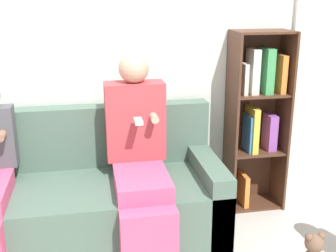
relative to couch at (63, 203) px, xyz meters
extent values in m
cube|color=silver|center=(0.18, 0.43, 0.98)|extent=(10.00, 0.06, 2.55)
cube|color=#4C6656|center=(0.00, -0.11, -0.07)|extent=(2.19, 0.66, 0.44)
cube|color=#4C6656|center=(0.00, 0.29, 0.16)|extent=(2.19, 0.15, 0.90)
cube|color=#4C6656|center=(1.02, -0.11, -0.01)|extent=(0.15, 0.66, 0.56)
cube|color=#DB4C75|center=(0.53, -0.50, -0.07)|extent=(0.35, 0.12, 0.44)
cube|color=#DB4C75|center=(0.53, -0.21, 0.21)|extent=(0.35, 0.45, 0.11)
cube|color=#B73D42|center=(0.53, 0.10, 0.53)|extent=(0.41, 0.18, 0.55)
sphere|color=tan|center=(0.53, 0.10, 0.90)|extent=(0.21, 0.21, 0.21)
cylinder|color=tan|center=(0.64, -0.04, 0.59)|extent=(0.05, 0.10, 0.05)
cube|color=white|center=(0.53, -0.09, 0.59)|extent=(0.05, 0.12, 0.02)
cylinder|color=#8C664C|center=(-0.35, 0.01, 0.51)|extent=(0.05, 0.10, 0.05)
cube|color=#4C2D1E|center=(1.29, 0.25, 0.42)|extent=(0.02, 0.29, 1.41)
cube|color=#4C2D1E|center=(1.71, 0.25, 0.42)|extent=(0.02, 0.29, 1.41)
cube|color=#4C2D1E|center=(1.50, 0.38, 0.42)|extent=(0.44, 0.02, 1.41)
cube|color=#4C2D1E|center=(1.50, 0.25, -0.28)|extent=(0.41, 0.26, 0.02)
cube|color=#4C2D1E|center=(1.50, 0.25, 0.18)|extent=(0.41, 0.26, 0.02)
cube|color=#4C2D1E|center=(1.50, 0.25, 0.65)|extent=(0.41, 0.26, 0.02)
cube|color=#4C2D1E|center=(1.50, 0.25, 1.11)|extent=(0.41, 0.26, 0.02)
cube|color=#934CA3|center=(1.61, 0.25, 0.34)|extent=(0.07, 0.16, 0.29)
cube|color=beige|center=(1.43, 0.25, 0.83)|extent=(0.06, 0.17, 0.34)
cube|color=orange|center=(1.65, 0.25, 0.80)|extent=(0.04, 0.19, 0.29)
cube|color=orange|center=(1.41, 0.25, -0.14)|extent=(0.04, 0.19, 0.26)
cube|color=#429956|center=(1.54, 0.25, 0.83)|extent=(0.06, 0.20, 0.34)
cube|color=gold|center=(1.46, 0.25, 0.37)|extent=(0.05, 0.21, 0.35)
cube|color=teal|center=(1.43, 0.25, 0.34)|extent=(0.04, 0.18, 0.29)
cube|color=beige|center=(1.36, 0.25, 0.77)|extent=(0.03, 0.17, 0.23)
sphere|color=brown|center=(1.50, -0.71, -0.05)|extent=(0.12, 0.12, 0.12)
sphere|color=brown|center=(1.46, -0.71, -0.01)|extent=(0.05, 0.05, 0.05)
sphere|color=brown|center=(1.54, -0.71, -0.01)|extent=(0.05, 0.05, 0.05)
camera|label=1|loc=(0.22, -2.70, 1.38)|focal=45.00mm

